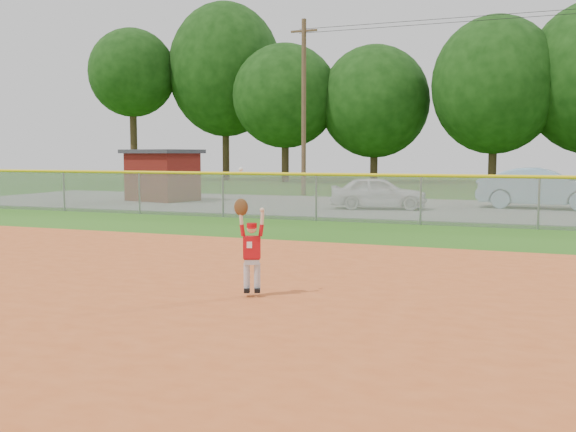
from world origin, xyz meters
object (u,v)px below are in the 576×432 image
object	(u,v)px
ballplayer	(250,246)
car_blue	(542,188)
utility_shed	(162,175)
car_white_a	(378,193)

from	to	relation	value
ballplayer	car_blue	bearing A→B (deg)	76.95
car_blue	utility_shed	world-z (taller)	utility_shed
car_blue	ballplayer	xyz separation A→B (m)	(-4.22, -18.20, -0.02)
car_blue	ballplayer	bearing A→B (deg)	170.76
utility_shed	ballplayer	xyz separation A→B (m)	(11.87, -16.70, -0.41)
car_white_a	ballplayer	bearing A→B (deg)	173.49
car_blue	ballplayer	world-z (taller)	ballplayer
car_white_a	ballplayer	distance (m)	15.90
ballplayer	utility_shed	bearing A→B (deg)	125.41
utility_shed	car_blue	bearing A→B (deg)	5.33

